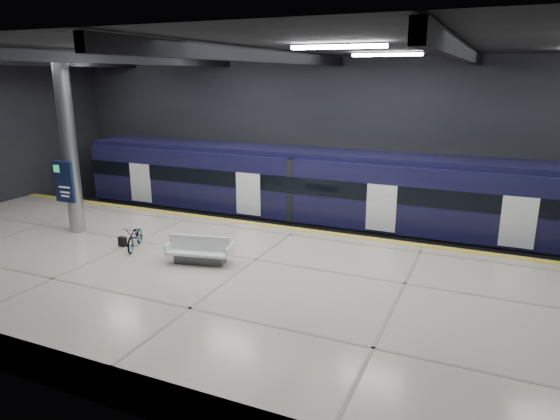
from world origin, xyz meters
The scene contains 10 objects.
ground centered at (0.00, 0.00, 0.00)m, with size 30.00×30.00×0.00m, color black.
room_shell centered at (0.00, 0.00, 5.72)m, with size 30.10×16.10×8.05m.
platform centered at (0.00, -2.50, 0.55)m, with size 30.00×11.00×1.10m, color beige.
safety_strip centered at (0.00, 2.75, 1.11)m, with size 30.00×0.40×0.01m, color gold.
rails centered at (0.00, 5.50, 0.08)m, with size 30.00×1.52×0.16m.
train centered at (1.89, 5.50, 2.06)m, with size 29.40×2.84×3.79m.
bench centered at (-1.57, -2.02, 1.43)m, with size 2.29×1.33×0.95m.
bicycle centered at (-4.48, -1.74, 1.54)m, with size 0.59×1.69×0.89m, color #99999E.
pannier_bag centered at (-5.08, -1.74, 1.28)m, with size 0.30×0.18×0.35m, color black.
info_column centered at (-8.00, -1.03, 4.46)m, with size 0.90×0.78×6.90m.
Camera 1 is at (7.17, -15.23, 7.18)m, focal length 32.00 mm.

